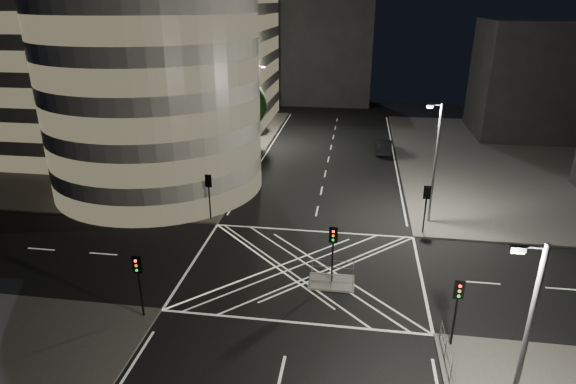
% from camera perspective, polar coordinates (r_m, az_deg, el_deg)
% --- Properties ---
extents(ground, '(120.00, 120.00, 0.00)m').
position_cam_1_polar(ground, '(34.07, 1.93, -9.14)').
color(ground, black).
rests_on(ground, ground).
extents(sidewalk_far_left, '(42.00, 42.00, 0.15)m').
position_cam_1_polar(sidewalk_far_left, '(66.90, -20.80, 5.34)').
color(sidewalk_far_left, '#484643').
rests_on(sidewalk_far_left, ground).
extents(central_island, '(3.00, 2.00, 0.15)m').
position_cam_1_polar(central_island, '(32.64, 5.17, -10.60)').
color(central_island, slate).
rests_on(central_island, ground).
extents(office_tower_curved, '(30.00, 29.00, 27.20)m').
position_cam_1_polar(office_tower_curved, '(53.60, -18.84, 15.56)').
color(office_tower_curved, gray).
rests_on(office_tower_curved, sidewalk_far_left).
extents(office_block_rear, '(24.00, 16.00, 22.00)m').
position_cam_1_polar(office_block_rear, '(75.60, -11.59, 16.65)').
color(office_block_rear, gray).
rests_on(office_block_rear, sidewalk_far_left).
extents(building_right_far, '(14.00, 12.00, 15.00)m').
position_cam_1_polar(building_right_far, '(73.39, 27.04, 11.85)').
color(building_right_far, black).
rests_on(building_right_far, sidewalk_far_right).
extents(building_far_end, '(18.00, 8.00, 18.00)m').
position_cam_1_polar(building_far_end, '(87.73, 3.80, 16.29)').
color(building_far_end, black).
rests_on(building_far_end, ground).
extents(tree_a, '(4.79, 4.79, 6.88)m').
position_cam_1_polar(tree_a, '(42.52, -10.80, 3.29)').
color(tree_a, black).
rests_on(tree_a, sidewalk_far_left).
extents(tree_b, '(5.20, 5.20, 7.88)m').
position_cam_1_polar(tree_b, '(47.75, -8.59, 6.47)').
color(tree_b, black).
rests_on(tree_b, sidewalk_far_left).
extents(tree_c, '(4.11, 4.11, 7.05)m').
position_cam_1_polar(tree_c, '(53.38, -6.75, 7.98)').
color(tree_c, black).
rests_on(tree_c, sidewalk_far_left).
extents(tree_d, '(5.42, 5.42, 8.74)m').
position_cam_1_polar(tree_d, '(58.84, -5.30, 10.28)').
color(tree_d, black).
rests_on(tree_d, sidewalk_far_left).
extents(tree_e, '(3.42, 3.42, 6.26)m').
position_cam_1_polar(tree_e, '(64.84, -4.02, 10.19)').
color(tree_e, black).
rests_on(tree_e, sidewalk_far_left).
extents(traffic_signal_fl, '(0.55, 0.22, 4.00)m').
position_cam_1_polar(traffic_signal_fl, '(40.49, -9.37, 0.40)').
color(traffic_signal_fl, black).
rests_on(traffic_signal_fl, sidewalk_far_left).
extents(traffic_signal_nl, '(0.55, 0.22, 4.00)m').
position_cam_1_polar(traffic_signal_nl, '(29.17, -17.31, -9.37)').
color(traffic_signal_nl, black).
rests_on(traffic_signal_nl, sidewalk_near_left).
extents(traffic_signal_fr, '(0.55, 0.22, 4.00)m').
position_cam_1_polar(traffic_signal_fr, '(39.12, 16.06, -0.98)').
color(traffic_signal_fr, black).
rests_on(traffic_signal_fr, sidewalk_far_right).
extents(traffic_signal_nr, '(0.55, 0.22, 4.00)m').
position_cam_1_polar(traffic_signal_nr, '(27.23, 19.42, -12.09)').
color(traffic_signal_nr, black).
rests_on(traffic_signal_nr, sidewalk_near_right).
extents(traffic_signal_island, '(0.55, 0.22, 4.00)m').
position_cam_1_polar(traffic_signal_island, '(31.20, 5.35, -6.20)').
color(traffic_signal_island, black).
rests_on(traffic_signal_island, central_island).
extents(street_lamp_left_near, '(1.25, 0.25, 10.00)m').
position_cam_1_polar(street_lamp_left_near, '(44.55, -8.39, 6.03)').
color(street_lamp_left_near, slate).
rests_on(street_lamp_left_near, sidewalk_far_left).
extents(street_lamp_left_far, '(1.25, 0.25, 10.00)m').
position_cam_1_polar(street_lamp_left_far, '(61.52, -3.66, 10.62)').
color(street_lamp_left_far, slate).
rests_on(street_lamp_left_far, sidewalk_far_left).
extents(street_lamp_right_far, '(1.25, 0.25, 10.00)m').
position_cam_1_polar(street_lamp_right_far, '(40.38, 16.99, 3.61)').
color(street_lamp_right_far, slate).
rests_on(street_lamp_right_far, sidewalk_far_right).
extents(street_lamp_right_near, '(1.25, 0.25, 10.00)m').
position_cam_1_polar(street_lamp_right_near, '(20.27, 25.83, -17.12)').
color(street_lamp_right_near, slate).
rests_on(street_lamp_right_near, sidewalk_near_right).
extents(railing_island_south, '(2.80, 0.06, 1.10)m').
position_cam_1_polar(railing_island_south, '(31.54, 5.11, -10.52)').
color(railing_island_south, slate).
rests_on(railing_island_south, central_island).
extents(railing_island_north, '(2.80, 0.06, 1.10)m').
position_cam_1_polar(railing_island_north, '(33.07, 5.31, -8.86)').
color(railing_island_north, slate).
rests_on(railing_island_north, central_island).
extents(sedan, '(1.76, 5.05, 1.66)m').
position_cam_1_polar(sedan, '(59.93, 11.26, 5.29)').
color(sedan, black).
rests_on(sedan, ground).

